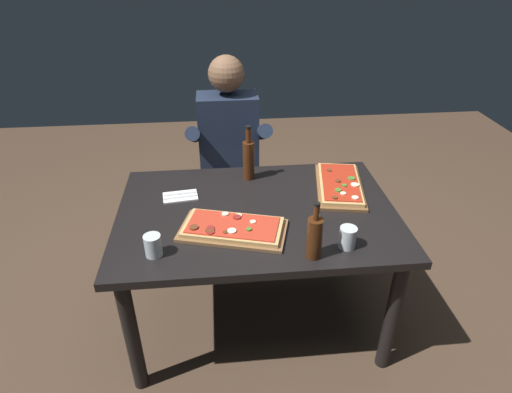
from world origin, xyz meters
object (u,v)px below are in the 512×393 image
Objects in this scene: pizza_rectangular_left at (340,185)px; seated_diner at (229,149)px; wine_bottle_dark at (314,237)px; tumbler_far_side at (347,239)px; pizza_rectangular_front at (233,228)px; diner_chair at (230,175)px; tumbler_near_camera at (153,245)px; oil_bottle_amber at (249,159)px; dining_table at (257,226)px.

seated_diner reaches higher than pizza_rectangular_left.
wine_bottle_dark is 0.18m from tumbler_far_side.
pizza_rectangular_front is at bearing 147.75° from wine_bottle_dark.
diner_chair reaches higher than tumbler_far_side.
pizza_rectangular_left is at bearing 27.20° from tumbler_near_camera.
seated_diner is (-0.58, 0.56, -0.02)m from pizza_rectangular_left.
tumbler_near_camera is 0.99× the size of tumbler_far_side.
pizza_rectangular_front is at bearing 162.11° from tumbler_far_side.
tumbler_far_side is at bearing -101.73° from pizza_rectangular_left.
oil_bottle_amber is 0.42m from seated_diner.
pizza_rectangular_left is (0.61, 0.36, -0.00)m from pizza_rectangular_front.
diner_chair reaches higher than dining_table.
seated_diner is at bearing 136.27° from pizza_rectangular_left.
tumbler_near_camera is at bearing -107.65° from diner_chair.
seated_diner is at bearing 105.50° from wine_bottle_dark.
seated_diner is at bearing 70.47° from tumbler_near_camera.
tumbler_near_camera is at bearing -147.03° from dining_table.
tumbler_near_camera is 0.07× the size of seated_diner.
dining_table is 0.52m from pizza_rectangular_left.
seated_diner is at bearing 113.87° from tumbler_far_side.
diner_chair is (-0.58, 0.68, -0.27)m from pizza_rectangular_left.
pizza_rectangular_front is (-0.13, -0.18, 0.12)m from dining_table.
tumbler_far_side is (0.50, -0.16, 0.02)m from pizza_rectangular_front.
pizza_rectangular_left is 0.39× the size of seated_diner.
tumbler_near_camera is at bearing -109.53° from seated_diner.
dining_table is 0.48m from wine_bottle_dark.
oil_bottle_amber is 3.14× the size of tumbler_far_side.
wine_bottle_dark reaches higher than diner_chair.
pizza_rectangular_left is at bearing 30.40° from pizza_rectangular_front.
oil_bottle_amber is at bearing 106.56° from wine_bottle_dark.
pizza_rectangular_left is at bearing -49.31° from diner_chair.
pizza_rectangular_front is 0.41× the size of seated_diner.
diner_chair is at bearing 97.18° from dining_table.
pizza_rectangular_front is at bearing -91.31° from diner_chair.
tumbler_near_camera is 0.85m from tumbler_far_side.
dining_table is at bearing -87.80° from oil_bottle_amber.
oil_bottle_amber is 0.24× the size of seated_diner.
dining_table is at bearing -159.31° from pizza_rectangular_left.
tumbler_near_camera is (-0.47, -0.65, -0.07)m from oil_bottle_amber.
wine_bottle_dark is 1.33m from diner_chair.
pizza_rectangular_front is 0.91m from seated_diner.
seated_diner reaches higher than pizza_rectangular_front.
tumbler_near_camera is (-0.95, -0.49, 0.03)m from pizza_rectangular_left.
tumbler_far_side is 0.12× the size of diner_chair.
pizza_rectangular_front is 0.52m from tumbler_far_side.
pizza_rectangular_front and pizza_rectangular_left have the same top height.
oil_bottle_amber is at bearing -76.50° from seated_diner.
wine_bottle_dark is 1.17m from seated_diner.
oil_bottle_amber is at bearing 77.11° from pizza_rectangular_front.
pizza_rectangular_front is 0.54m from oil_bottle_amber.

